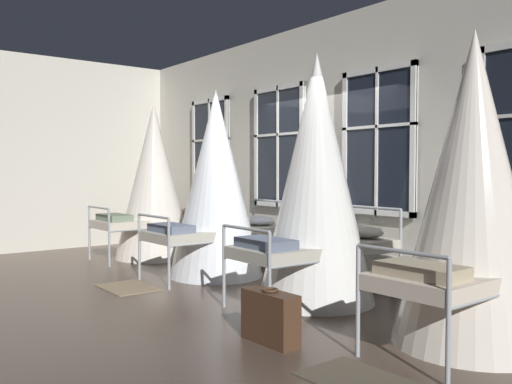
{
  "coord_description": "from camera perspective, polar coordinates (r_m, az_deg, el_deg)",
  "views": [
    {
      "loc": [
        5.36,
        -4.35,
        1.48
      ],
      "look_at": [
        -0.09,
        -0.12,
        1.2
      ],
      "focal_mm": 38.11,
      "sensor_mm": 36.0,
      "label": 1
    }
  ],
  "objects": [
    {
      "name": "back_wall_with_windows",
      "position": [
        7.64,
        7.64,
        4.56
      ],
      "size": [
        9.8,
        0.1,
        3.55
      ],
      "primitive_type": "cube",
      "color": "beige",
      "rests_on": "ground"
    },
    {
      "name": "suitcase_dark",
      "position": [
        4.74,
        1.51,
        -12.99
      ],
      "size": [
        0.56,
        0.22,
        0.47
      ],
      "rotation": [
        0.0,
        0.0,
        0.02
      ],
      "color": "#472D1E",
      "rests_on": "ground"
    },
    {
      "name": "cot_first",
      "position": [
        9.29,
        -10.63,
        0.94
      ],
      "size": [
        1.31,
        1.99,
        2.59
      ],
      "rotation": [
        0.0,
        0.0,
        1.58
      ],
      "color": "#9EA3A8",
      "rests_on": "ground"
    },
    {
      "name": "cot_second",
      "position": [
        7.56,
        -4.21,
        0.66
      ],
      "size": [
        1.31,
        2.0,
        2.59
      ],
      "rotation": [
        0.0,
        0.0,
        1.59
      ],
      "color": "#9EA3A8",
      "rests_on": "ground"
    },
    {
      "name": "cot_fourth",
      "position": [
        4.89,
        21.8,
        -0.08
      ],
      "size": [
        1.31,
        2.0,
        2.65
      ],
      "rotation": [
        0.0,
        0.0,
        1.58
      ],
      "color": "#9EA3A8",
      "rests_on": "ground"
    },
    {
      "name": "rug_fourth",
      "position": [
        4.08,
        10.85,
        -18.87
      ],
      "size": [
        0.81,
        0.58,
        0.01
      ],
      "primitive_type": "cube",
      "rotation": [
        0.0,
        0.0,
        0.02
      ],
      "color": "brown",
      "rests_on": "ground"
    },
    {
      "name": "ground",
      "position": [
        7.06,
        1.22,
        -9.75
      ],
      "size": [
        21.63,
        21.63,
        0.0
      ],
      "primitive_type": "plane",
      "color": "#4C3D33"
    },
    {
      "name": "rug_second",
      "position": [
        7.08,
        -13.33,
        -9.72
      ],
      "size": [
        0.8,
        0.56,
        0.01
      ],
      "primitive_type": "cube",
      "rotation": [
        0.0,
        0.0,
        -0.0
      ],
      "color": "#8E7A5B",
      "rests_on": "ground"
    },
    {
      "name": "window_bank",
      "position": [
        7.56,
        6.98,
        -0.57
      ],
      "size": [
        6.85,
        0.1,
        2.68
      ],
      "color": "black",
      "rests_on": "ground"
    },
    {
      "name": "cot_third",
      "position": [
        6.09,
        6.37,
        1.09
      ],
      "size": [
        1.31,
        2.0,
        2.77
      ],
      "rotation": [
        0.0,
        0.0,
        1.55
      ],
      "color": "#9EA3A8",
      "rests_on": "ground"
    }
  ]
}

